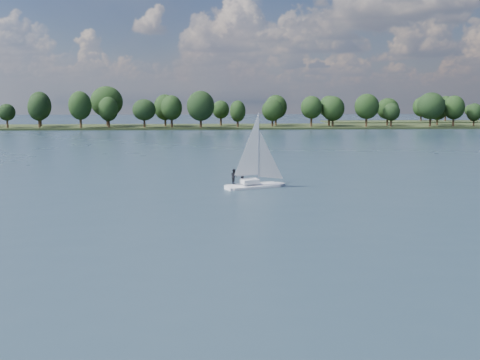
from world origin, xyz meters
name	(u,v)px	position (x,y,z in m)	size (l,w,h in m)	color
ground	(268,151)	(0.00, 100.00, 0.00)	(700.00, 700.00, 0.00)	#233342
far_shore	(236,127)	(0.00, 212.00, 0.00)	(660.00, 40.00, 1.50)	black
sailboat	(253,166)	(-7.87, 50.19, 2.74)	(7.68, 4.82, 9.82)	silver
treeline	(193,108)	(-18.10, 208.65, 8.02)	(562.44, 74.17, 18.77)	black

